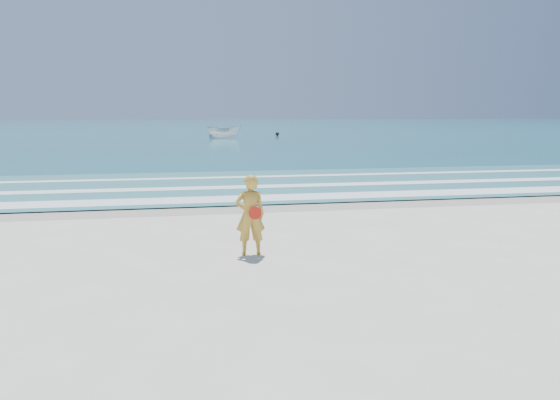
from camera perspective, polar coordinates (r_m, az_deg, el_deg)
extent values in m
plane|color=silver|center=(8.74, 0.27, -10.80)|extent=(400.00, 400.00, 0.00)
cube|color=#B2A893|center=(17.39, -5.46, -0.73)|extent=(400.00, 2.40, 0.00)
cube|color=#19727F|center=(113.11, -10.14, 7.57)|extent=(400.00, 190.00, 0.04)
cube|color=#59B7AD|center=(22.31, -6.68, 1.56)|extent=(400.00, 10.00, 0.01)
cube|color=white|center=(18.66, -5.84, 0.10)|extent=(400.00, 1.40, 0.01)
cube|color=white|center=(21.52, -6.53, 1.30)|extent=(400.00, 0.90, 0.01)
cube|color=white|center=(24.78, -7.11, 2.33)|extent=(400.00, 0.60, 0.01)
imported|color=silver|center=(62.04, -5.85, 7.15)|extent=(4.22, 2.37, 1.54)
sphere|color=black|center=(68.21, -0.29, 6.93)|extent=(0.46, 0.46, 0.46)
imported|color=gold|center=(11.44, -3.13, -1.58)|extent=(0.63, 0.41, 1.71)
cylinder|color=red|center=(11.26, -2.61, -1.37)|extent=(0.27, 0.08, 0.27)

